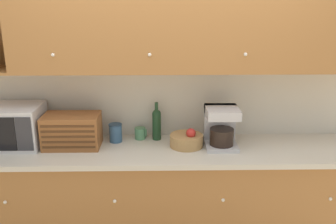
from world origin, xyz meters
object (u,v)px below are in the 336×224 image
Objects in this scene: microwave at (8,126)px; storage_canister at (116,133)px; wine_bottle at (157,123)px; fruit_basket at (187,140)px; bread_box at (72,131)px; mug at (140,133)px; coffee_maker at (221,127)px.

microwave is 3.49× the size of storage_canister.
microwave is 1.17m from wine_bottle.
wine_bottle is at bearing 5.84° from microwave.
fruit_basket is (0.24, -0.16, -0.09)m from wine_bottle.
mug is at bearing 16.41° from bread_box.
coffee_maker is at bearing 0.67° from fruit_basket.
bread_box is 1.35× the size of coffee_maker.
microwave is 5.29× the size of mug.
mug is 0.41m from fruit_basket.
storage_canister is 1.52× the size of mug.
bread_box is 1.37× the size of wine_bottle.
wine_bottle is 0.53m from coffee_maker.
bread_box is at bearing 179.43° from coffee_maker.
mug is 0.38× the size of fruit_basket.
mug is (0.52, 0.15, -0.08)m from bread_box.
microwave is 1.67m from coffee_maker.
microwave reaches higher than mug.
storage_canister is (0.33, 0.10, -0.05)m from bread_box.
fruit_basket is (0.90, -0.01, -0.08)m from bread_box.
storage_canister is at bearing 172.64° from coffee_maker.
microwave reaches higher than bread_box.
mug is at bearing 7.21° from microwave.
wine_bottle is 0.30m from fruit_basket.
wine_bottle is (0.14, -0.01, 0.09)m from mug.
bread_box is 0.68m from wine_bottle.
bread_box is at bearing 179.05° from fruit_basket.
fruit_basket is (1.40, -0.04, -0.11)m from microwave.
wine_bottle is 1.21× the size of fruit_basket.
bread_box is at bearing -2.79° from microwave.
wine_bottle is (1.16, 0.12, -0.02)m from microwave.
microwave reaches higher than fruit_basket.
coffee_maker reaches higher than bread_box.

